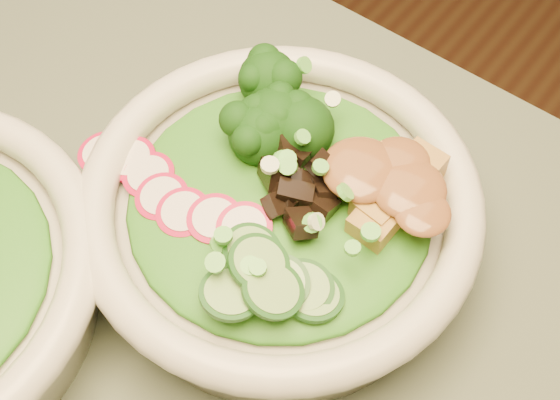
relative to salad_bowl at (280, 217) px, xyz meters
The scene contains 9 objects.
salad_bowl is the anchor object (origin of this frame).
lettuce_bed 0.02m from the salad_bowl, behind, with size 0.18×0.18×0.02m, color #1B6816.
broccoli_florets 0.06m from the salad_bowl, 129.54° to the left, with size 0.07×0.06×0.04m, color black, non-canonical shape.
radish_slices 0.06m from the salad_bowl, 140.02° to the right, with size 0.10×0.04×0.02m, color #AB0D36, non-canonical shape.
cucumber_slices 0.07m from the salad_bowl, 53.73° to the right, with size 0.06×0.06×0.03m, color #79AC5F, non-canonical shape.
mushroom_heap 0.03m from the salad_bowl, 37.43° to the left, with size 0.06×0.06×0.04m, color black, non-canonical shape.
tofu_cubes 0.06m from the salad_bowl, 35.94° to the left, with size 0.08×0.05×0.03m, color #A48136, non-canonical shape.
peanut_sauce 0.07m from the salad_bowl, 35.94° to the left, with size 0.06×0.05×0.01m, color brown.
scallion_garnish 0.04m from the salad_bowl, behind, with size 0.17×0.17×0.02m, color #5CBD42, non-canonical shape.
Camera 1 is at (0.04, -0.00, 1.19)m, focal length 50.00 mm.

